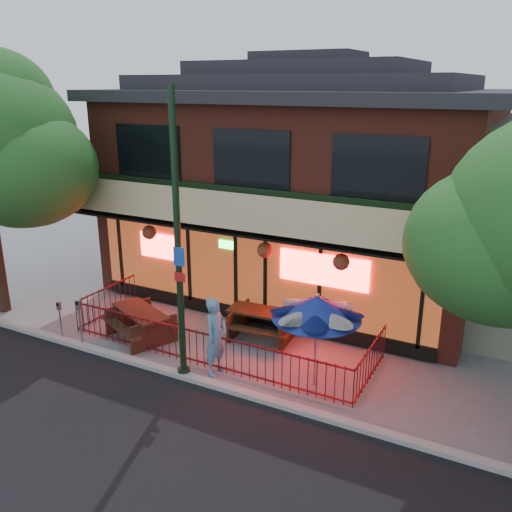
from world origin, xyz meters
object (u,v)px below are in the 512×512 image
(picnic_table_left, at_px, (141,320))
(patio_umbrella, at_px, (317,308))
(picnic_table_right, at_px, (263,320))
(parking_meter_near, at_px, (79,315))
(parking_meter_far, at_px, (60,314))
(pedestrian, at_px, (216,337))
(street_light, at_px, (179,256))

(picnic_table_left, relative_size, patio_umbrella, 1.02)
(picnic_table_right, bearing_deg, parking_meter_near, -146.50)
(parking_meter_far, bearing_deg, parking_meter_near, -0.00)
(picnic_table_left, xyz_separation_m, pedestrian, (2.95, -0.68, 0.45))
(pedestrian, bearing_deg, parking_meter_far, 97.28)
(street_light, height_order, patio_umbrella, street_light)
(pedestrian, relative_size, parking_meter_near, 1.46)
(picnic_table_right, xyz_separation_m, pedestrian, (-0.14, -2.30, 0.45))
(picnic_table_left, distance_m, parking_meter_far, 2.26)
(street_light, relative_size, picnic_table_right, 3.33)
(street_light, distance_m, picnic_table_left, 3.65)
(parking_meter_far, bearing_deg, pedestrian, 5.88)
(parking_meter_near, bearing_deg, parking_meter_far, 180.00)
(picnic_table_right, bearing_deg, pedestrian, -93.49)
(patio_umbrella, distance_m, parking_meter_far, 7.45)
(parking_meter_far, bearing_deg, picnic_table_right, 29.25)
(picnic_table_right, relative_size, parking_meter_far, 1.77)
(pedestrian, distance_m, parking_meter_far, 4.89)
(street_light, distance_m, parking_meter_far, 4.81)
(picnic_table_left, bearing_deg, picnic_table_right, 27.62)
(parking_meter_near, xyz_separation_m, parking_meter_far, (-0.77, 0.00, -0.14))
(patio_umbrella, bearing_deg, street_light, -160.19)
(picnic_table_left, height_order, parking_meter_far, parking_meter_far)
(parking_meter_near, bearing_deg, patio_umbrella, 9.61)
(picnic_table_left, height_order, parking_meter_near, parking_meter_near)
(picnic_table_left, distance_m, pedestrian, 3.06)
(street_light, height_order, pedestrian, street_light)
(picnic_table_left, distance_m, picnic_table_right, 3.49)
(picnic_table_right, bearing_deg, patio_umbrella, -36.89)
(patio_umbrella, height_order, parking_meter_near, patio_umbrella)
(street_light, bearing_deg, patio_umbrella, 19.81)
(street_light, bearing_deg, picnic_table_right, 74.12)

